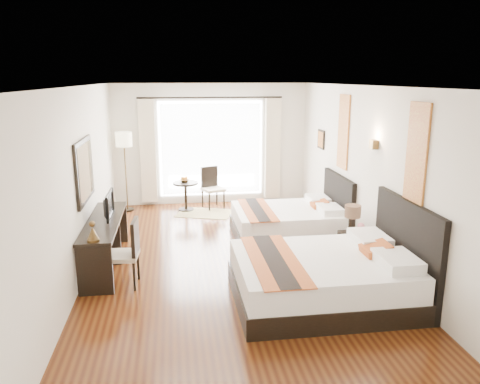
{
  "coord_description": "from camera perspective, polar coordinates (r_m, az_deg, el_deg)",
  "views": [
    {
      "loc": [
        -0.86,
        -7.11,
        2.93
      ],
      "look_at": [
        0.2,
        0.32,
        1.08
      ],
      "focal_mm": 35.0,
      "sensor_mm": 36.0,
      "label": 1
    }
  ],
  "objects": [
    {
      "name": "floor",
      "position": [
        7.74,
        -1.13,
        -8.43
      ],
      "size": [
        4.5,
        7.5,
        0.01
      ],
      "primitive_type": "cube",
      "color": "#3A180A",
      "rests_on": "ground"
    },
    {
      "name": "ceiling",
      "position": [
        7.17,
        -1.23,
        12.73
      ],
      "size": [
        4.5,
        7.5,
        0.02
      ],
      "primitive_type": "cube",
      "color": "white",
      "rests_on": "wall_headboard"
    },
    {
      "name": "wall_headboard",
      "position": [
        7.91,
        15.19,
        2.21
      ],
      "size": [
        0.01,
        7.5,
        2.8
      ],
      "primitive_type": "cube",
      "color": "silver",
      "rests_on": "floor"
    },
    {
      "name": "wall_desk",
      "position": [
        7.41,
        -18.69,
        1.19
      ],
      "size": [
        0.01,
        7.5,
        2.8
      ],
      "primitive_type": "cube",
      "color": "silver",
      "rests_on": "floor"
    },
    {
      "name": "wall_window",
      "position": [
        11.0,
        -3.57,
        5.81
      ],
      "size": [
        4.5,
        0.01,
        2.8
      ],
      "primitive_type": "cube",
      "color": "silver",
      "rests_on": "floor"
    },
    {
      "name": "wall_entry",
      "position": [
        3.8,
        5.82,
        -9.94
      ],
      "size": [
        4.5,
        0.01,
        2.8
      ],
      "primitive_type": "cube",
      "color": "silver",
      "rests_on": "floor"
    },
    {
      "name": "window_glass",
      "position": [
        11.0,
        -3.55,
        5.29
      ],
      "size": [
        2.4,
        0.02,
        2.2
      ],
      "primitive_type": "cube",
      "color": "white",
      "rests_on": "wall_window"
    },
    {
      "name": "sheer_curtain",
      "position": [
        10.94,
        -3.53,
        5.24
      ],
      "size": [
        2.3,
        0.02,
        2.1
      ],
      "primitive_type": "cube",
      "color": "white",
      "rests_on": "wall_window"
    },
    {
      "name": "drape_left",
      "position": [
        10.89,
        -11.16,
        4.86
      ],
      "size": [
        0.35,
        0.14,
        2.35
      ],
      "primitive_type": "cube",
      "color": "beige",
      "rests_on": "floor"
    },
    {
      "name": "drape_right",
      "position": [
        11.11,
        4.0,
        5.26
      ],
      "size": [
        0.35,
        0.14,
        2.35
      ],
      "primitive_type": "cube",
      "color": "beige",
      "rests_on": "floor"
    },
    {
      "name": "art_panel_near",
      "position": [
        6.45,
        20.72,
        4.22
      ],
      "size": [
        0.03,
        0.5,
        1.35
      ],
      "primitive_type": "cube",
      "color": "maroon",
      "rests_on": "wall_headboard"
    },
    {
      "name": "art_panel_far",
      "position": [
        8.85,
        12.5,
        7.16
      ],
      "size": [
        0.03,
        0.5,
        1.35
      ],
      "primitive_type": "cube",
      "color": "maroon",
      "rests_on": "wall_headboard"
    },
    {
      "name": "wall_sconce",
      "position": [
        7.52,
        15.99,
        5.6
      ],
      "size": [
        0.1,
        0.14,
        0.14
      ],
      "primitive_type": "cube",
      "color": "#463319",
      "rests_on": "wall_headboard"
    },
    {
      "name": "mirror_frame",
      "position": [
        7.48,
        -18.44,
        2.51
      ],
      "size": [
        0.04,
        1.25,
        0.95
      ],
      "primitive_type": "cube",
      "color": "black",
      "rests_on": "wall_desk"
    },
    {
      "name": "mirror_glass",
      "position": [
        7.48,
        -18.25,
        2.51
      ],
      "size": [
        0.01,
        1.12,
        0.82
      ],
      "primitive_type": "cube",
      "color": "white",
      "rests_on": "mirror_frame"
    },
    {
      "name": "bed_near",
      "position": [
        6.46,
        10.73,
        -10.01
      ],
      "size": [
        2.36,
        1.84,
        1.34
      ],
      "color": "black",
      "rests_on": "floor"
    },
    {
      "name": "bed_far",
      "position": [
        8.9,
        6.24,
        -3.44
      ],
      "size": [
        2.03,
        1.58,
        1.14
      ],
      "color": "black",
      "rests_on": "floor"
    },
    {
      "name": "nightstand",
      "position": [
        7.84,
        13.68,
        -6.66
      ],
      "size": [
        0.4,
        0.49,
        0.47
      ],
      "primitive_type": "cube",
      "color": "black",
      "rests_on": "floor"
    },
    {
      "name": "table_lamp",
      "position": [
        7.8,
        13.57,
        -2.53
      ],
      "size": [
        0.26,
        0.26,
        0.42
      ],
      "color": "black",
      "rests_on": "nightstand"
    },
    {
      "name": "vase",
      "position": [
        7.61,
        14.49,
        -4.71
      ],
      "size": [
        0.15,
        0.15,
        0.13
      ],
      "primitive_type": "imported",
      "rotation": [
        0.0,
        0.0,
        -0.19
      ],
      "color": "black",
      "rests_on": "nightstand"
    },
    {
      "name": "console_desk",
      "position": [
        7.75,
        -16.1,
        -5.95
      ],
      "size": [
        0.5,
        2.2,
        0.76
      ],
      "primitive_type": "cube",
      "color": "black",
      "rests_on": "floor"
    },
    {
      "name": "television",
      "position": [
        7.71,
        -16.1,
        -1.52
      ],
      "size": [
        0.1,
        0.71,
        0.41
      ],
      "primitive_type": "imported",
      "rotation": [
        0.0,
        0.0,
        1.57
      ],
      "color": "black",
      "rests_on": "console_desk"
    },
    {
      "name": "bronze_figurine",
      "position": [
        6.65,
        -17.52,
        -4.74
      ],
      "size": [
        0.17,
        0.17,
        0.26
      ],
      "primitive_type": null,
      "rotation": [
        0.0,
        0.0,
        0.01
      ],
      "color": "#463319",
      "rests_on": "console_desk"
    },
    {
      "name": "desk_chair",
      "position": [
        6.98,
        -13.96,
        -8.72
      ],
      "size": [
        0.49,
        0.49,
        0.98
      ],
      "rotation": [
        0.0,
        0.0,
        3.06
      ],
      "color": "#C6B198",
      "rests_on": "floor"
    },
    {
      "name": "floor_lamp",
      "position": [
        10.56,
        -13.95,
        5.65
      ],
      "size": [
        0.36,
        0.36,
        1.77
      ],
      "color": "black",
      "rests_on": "floor"
    },
    {
      "name": "side_table",
      "position": [
        10.58,
        -6.63,
        -0.52
      ],
      "size": [
        0.56,
        0.56,
        0.65
      ],
      "primitive_type": "cylinder",
      "color": "black",
      "rests_on": "floor"
    },
    {
      "name": "fruit_bowl",
      "position": [
        10.53,
        -6.79,
        1.37
      ],
      "size": [
        0.23,
        0.23,
        0.05
      ],
      "primitive_type": "imported",
      "rotation": [
        0.0,
        0.0,
        0.06
      ],
      "color": "#422B17",
      "rests_on": "side_table"
    },
    {
      "name": "window_chair",
      "position": [
        10.74,
        -3.34,
        -0.44
      ],
      "size": [
        0.56,
        0.56,
        0.94
      ],
      "rotation": [
        0.0,
        0.0,
        -1.2
      ],
      "color": "#C6B198",
      "rests_on": "floor"
    },
    {
      "name": "jute_rug",
      "position": [
        10.37,
        -4.34,
        -2.59
      ],
      "size": [
        1.36,
        1.12,
        0.01
      ],
      "primitive_type": "cube",
      "rotation": [
        0.0,
        0.0,
        -0.32
      ],
      "color": "tan",
      "rests_on": "floor"
    }
  ]
}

